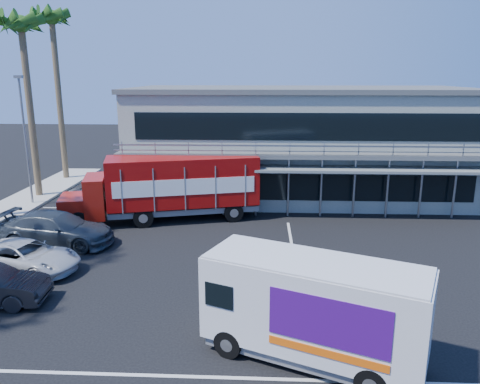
{
  "coord_description": "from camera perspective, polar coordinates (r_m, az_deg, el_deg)",
  "views": [
    {
      "loc": [
        0.48,
        -17.25,
        8.17
      ],
      "look_at": [
        -0.62,
        5.91,
        2.3
      ],
      "focal_mm": 35.0,
      "sensor_mm": 36.0,
      "label": 1
    }
  ],
  "objects": [
    {
      "name": "parked_car_d",
      "position": [
        24.6,
        -21.43,
        -4.21
      ],
      "size": [
        5.82,
        2.91,
        1.62
      ],
      "primitive_type": "imported",
      "rotation": [
        0.0,
        0.0,
        1.45
      ],
      "color": "#313941",
      "rests_on": "ground"
    },
    {
      "name": "parked_car_e",
      "position": [
        30.68,
        -16.36,
        -0.42
      ],
      "size": [
        4.51,
        2.51,
        1.45
      ],
      "primitive_type": "imported",
      "rotation": [
        0.0,
        0.0,
        1.38
      ],
      "color": "slate",
      "rests_on": "ground"
    },
    {
      "name": "palm_f",
      "position": [
        39.13,
        -21.89,
        18.08
      ],
      "size": [
        2.8,
        2.8,
        13.25
      ],
      "color": "brown",
      "rests_on": "ground"
    },
    {
      "name": "red_truck",
      "position": [
        26.8,
        -8.56,
        0.78
      ],
      "size": [
        11.18,
        5.13,
        3.67
      ],
      "rotation": [
        0.0,
        0.0,
        0.25
      ],
      "color": "#99150C",
      "rests_on": "ground"
    },
    {
      "name": "ground",
      "position": [
        19.09,
        1.04,
        -11.13
      ],
      "size": [
        120.0,
        120.0,
        0.0
      ],
      "primitive_type": "plane",
      "color": "black",
      "rests_on": "ground"
    },
    {
      "name": "parked_car_c",
      "position": [
        21.95,
        -24.74,
        -7.17
      ],
      "size": [
        5.12,
        3.27,
        1.32
      ],
      "primitive_type": "imported",
      "rotation": [
        0.0,
        0.0,
        1.33
      ],
      "color": "silver",
      "rests_on": "ground"
    },
    {
      "name": "palm_e",
      "position": [
        33.93,
        -25.04,
        17.0
      ],
      "size": [
        2.8,
        2.8,
        12.25
      ],
      "color": "brown",
      "rests_on": "ground"
    },
    {
      "name": "building",
      "position": [
        32.6,
        7.16,
        6.14
      ],
      "size": [
        22.4,
        12.0,
        7.3
      ],
      "color": "gray",
      "rests_on": "ground"
    },
    {
      "name": "white_van",
      "position": [
        13.97,
        8.89,
        -13.88
      ],
      "size": [
        6.65,
        4.48,
        3.08
      ],
      "rotation": [
        0.0,
        0.0,
        -0.41
      ],
      "color": "silver",
      "rests_on": "ground"
    },
    {
      "name": "light_pole_far",
      "position": [
        32.04,
        -24.74,
        6.34
      ],
      "size": [
        0.5,
        0.25,
        8.09
      ],
      "color": "gray",
      "rests_on": "ground"
    }
  ]
}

